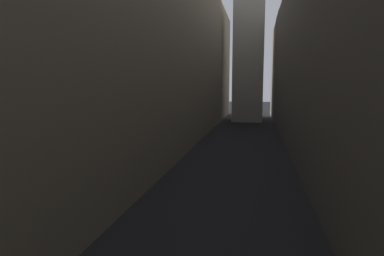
# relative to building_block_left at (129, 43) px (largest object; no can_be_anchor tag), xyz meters

# --- Properties ---
(ground_plane) EXTENTS (264.00, 264.00, 0.00)m
(ground_plane) POSITION_rel_building_block_left_xyz_m (12.43, -2.00, -12.28)
(ground_plane) COLOR black
(building_block_left) EXTENTS (13.86, 108.00, 24.57)m
(building_block_left) POSITION_rel_building_block_left_xyz_m (0.00, 0.00, 0.00)
(building_block_left) COLOR gray
(building_block_left) RESTS_ON ground
(building_block_right) EXTENTS (15.59, 108.00, 21.40)m
(building_block_right) POSITION_rel_building_block_left_xyz_m (25.73, 0.00, -1.58)
(building_block_right) COLOR #60594F
(building_block_right) RESTS_ON ground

